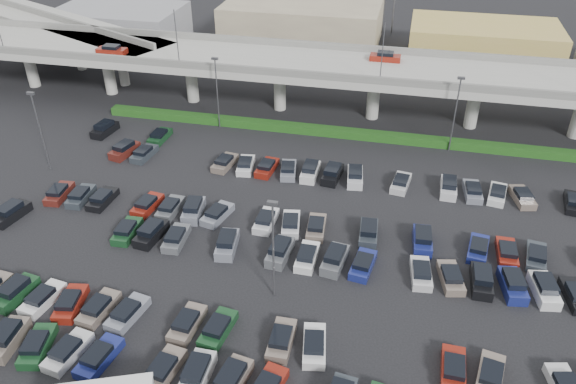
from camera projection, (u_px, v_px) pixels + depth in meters
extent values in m
plane|color=black|center=(293.00, 243.00, 57.89)|extent=(280.00, 280.00, 0.00)
cube|color=#9B9C94|center=(341.00, 68.00, 80.22)|extent=(150.00, 13.00, 1.10)
cube|color=#5F5F5B|center=(334.00, 77.00, 74.53)|extent=(150.00, 0.50, 1.00)
cube|color=#5F5F5B|center=(347.00, 47.00, 84.78)|extent=(150.00, 0.50, 1.00)
cylinder|color=#9B9C94|center=(31.00, 67.00, 91.80)|extent=(1.80, 1.80, 6.70)
cube|color=#5F5F5B|center=(26.00, 48.00, 90.09)|extent=(2.60, 9.75, 0.50)
cylinder|color=#9B9C94|center=(109.00, 73.00, 89.20)|extent=(1.80, 1.80, 6.70)
cube|color=#5F5F5B|center=(105.00, 54.00, 87.49)|extent=(2.60, 9.75, 0.50)
cylinder|color=#9B9C94|center=(192.00, 81.00, 86.60)|extent=(1.80, 1.80, 6.70)
cube|color=#5F5F5B|center=(190.00, 61.00, 84.90)|extent=(2.60, 9.75, 0.50)
cylinder|color=#9B9C94|center=(280.00, 88.00, 84.00)|extent=(1.80, 1.80, 6.70)
cube|color=#5F5F5B|center=(280.00, 68.00, 82.30)|extent=(2.60, 9.75, 0.50)
cylinder|color=#9B9C94|center=(373.00, 97.00, 81.41)|extent=(1.80, 1.80, 6.70)
cube|color=#5F5F5B|center=(375.00, 76.00, 79.70)|extent=(2.60, 9.75, 0.50)
cylinder|color=#9B9C94|center=(473.00, 105.00, 78.81)|extent=(1.80, 1.80, 6.70)
cube|color=#5F5F5B|center=(477.00, 84.00, 77.10)|extent=(2.60, 9.75, 0.50)
cube|color=maroon|center=(112.00, 51.00, 83.55)|extent=(4.40, 1.82, 0.82)
cube|color=black|center=(111.00, 47.00, 83.21)|extent=(2.30, 1.60, 0.50)
cube|color=maroon|center=(385.00, 58.00, 81.05)|extent=(4.40, 1.82, 0.82)
cube|color=black|center=(386.00, 54.00, 80.71)|extent=(2.30, 1.60, 0.50)
cylinder|color=#49494E|center=(177.00, 39.00, 76.84)|extent=(0.14, 0.14, 8.00)
cylinder|color=#49494E|center=(382.00, 54.00, 71.65)|extent=(0.14, 0.14, 8.00)
cube|color=#9B9C94|center=(57.00, 23.00, 98.90)|extent=(50.93, 30.13, 1.10)
cube|color=#5F5F5B|center=(56.00, 17.00, 98.33)|extent=(47.34, 22.43, 1.00)
cylinder|color=#9B9C94|center=(6.00, 26.00, 110.79)|extent=(1.60, 1.60, 6.70)
cylinder|color=#9B9C94|center=(40.00, 38.00, 104.61)|extent=(1.60, 1.60, 6.70)
cylinder|color=#9B9C94|center=(79.00, 51.00, 98.43)|extent=(1.60, 1.60, 6.70)
cylinder|color=#9B9C94|center=(122.00, 65.00, 92.25)|extent=(1.60, 1.60, 6.70)
cube|color=#163D11|center=(331.00, 132.00, 78.11)|extent=(66.00, 1.60, 1.10)
cube|color=#726459|center=(8.00, 340.00, 46.14)|extent=(2.18, 4.53, 1.05)
cube|color=black|center=(5.00, 333.00, 45.70)|extent=(1.81, 2.72, 0.65)
cube|color=#153C1E|center=(38.00, 346.00, 45.69)|extent=(2.72, 4.69, 0.82)
cube|color=black|center=(35.00, 343.00, 45.19)|extent=(2.06, 2.59, 0.50)
cube|color=silver|center=(68.00, 352.00, 45.18)|extent=(2.50, 4.64, 0.82)
cube|color=black|center=(65.00, 348.00, 44.68)|extent=(1.95, 2.53, 0.50)
cube|color=navy|center=(99.00, 358.00, 44.67)|extent=(2.47, 4.63, 0.82)
cube|color=black|center=(97.00, 354.00, 44.17)|extent=(1.93, 2.52, 0.50)
cube|color=#726459|center=(164.00, 370.00, 43.65)|extent=(2.41, 4.61, 0.82)
cube|color=black|center=(162.00, 367.00, 43.15)|extent=(1.91, 2.50, 0.50)
cube|color=silver|center=(197.00, 376.00, 43.08)|extent=(1.82, 4.40, 1.05)
cube|color=black|center=(196.00, 368.00, 42.64)|extent=(1.60, 2.60, 0.65)
cube|color=#726459|center=(231.00, 382.00, 42.57)|extent=(2.53, 4.64, 1.05)
cube|color=black|center=(231.00, 375.00, 42.13)|extent=(2.01, 2.83, 0.65)
cube|color=#153C1E|center=(16.00, 293.00, 50.75)|extent=(2.50, 4.64, 1.05)
cube|color=black|center=(13.00, 287.00, 50.31)|extent=(2.00, 2.82, 0.65)
cube|color=white|center=(43.00, 299.00, 50.31)|extent=(2.45, 4.62, 0.82)
cube|color=black|center=(40.00, 295.00, 49.80)|extent=(1.93, 2.51, 0.50)
cube|color=maroon|center=(71.00, 304.00, 49.80)|extent=(2.55, 4.65, 0.82)
cube|color=black|center=(68.00, 300.00, 49.29)|extent=(1.98, 2.54, 0.50)
cube|color=#726459|center=(99.00, 309.00, 49.29)|extent=(2.34, 4.59, 0.82)
cube|color=black|center=(97.00, 305.00, 48.78)|extent=(1.87, 2.48, 0.50)
cube|color=slate|center=(128.00, 314.00, 48.78)|extent=(2.60, 4.66, 0.82)
cube|color=black|center=(126.00, 310.00, 48.27)|extent=(2.00, 2.56, 0.50)
cube|color=#726459|center=(187.00, 324.00, 47.76)|extent=(2.19, 4.54, 0.82)
cube|color=black|center=(186.00, 320.00, 47.25)|extent=(1.79, 2.43, 0.50)
cube|color=#153C1E|center=(218.00, 329.00, 47.25)|extent=(2.35, 4.59, 0.82)
cube|color=black|center=(217.00, 326.00, 46.74)|extent=(1.87, 2.48, 0.50)
cube|color=#726459|center=(282.00, 340.00, 46.22)|extent=(1.90, 4.43, 0.82)
cube|color=black|center=(281.00, 337.00, 45.72)|extent=(1.65, 2.33, 0.50)
cube|color=white|center=(314.00, 346.00, 45.71)|extent=(2.50, 4.63, 0.82)
cube|color=black|center=(314.00, 342.00, 45.21)|extent=(1.95, 2.53, 0.50)
cube|color=maroon|center=(453.00, 370.00, 43.67)|extent=(1.93, 4.45, 0.82)
cube|color=black|center=(454.00, 367.00, 43.17)|extent=(1.66, 2.34, 0.50)
cube|color=#726459|center=(490.00, 376.00, 43.16)|extent=(2.65, 4.67, 0.82)
cube|color=black|center=(492.00, 373.00, 42.66)|extent=(2.02, 2.57, 0.50)
cube|color=black|center=(11.00, 214.00, 61.31)|extent=(2.60, 4.66, 1.05)
cube|color=black|center=(9.00, 208.00, 60.87)|extent=(2.05, 2.85, 0.65)
cube|color=#153C1E|center=(127.00, 231.00, 58.82)|extent=(2.04, 4.49, 0.82)
cube|color=black|center=(125.00, 228.00, 58.32)|extent=(1.72, 2.38, 0.50)
cube|color=black|center=(151.00, 234.00, 58.25)|extent=(2.38, 4.60, 1.05)
cube|color=black|center=(150.00, 228.00, 57.80)|extent=(1.93, 2.79, 0.65)
cube|color=#52555A|center=(176.00, 238.00, 57.80)|extent=(2.05, 4.49, 0.82)
cube|color=black|center=(175.00, 235.00, 57.30)|extent=(1.72, 2.38, 0.50)
cube|color=slate|center=(227.00, 245.00, 56.72)|extent=(2.35, 4.59, 1.05)
cube|color=black|center=(227.00, 238.00, 56.27)|extent=(1.91, 2.78, 0.65)
cube|color=#52555A|center=(280.00, 252.00, 55.70)|extent=(2.20, 4.54, 1.05)
cube|color=black|center=(280.00, 246.00, 55.25)|extent=(1.82, 2.73, 0.65)
cube|color=white|center=(307.00, 257.00, 55.25)|extent=(1.87, 4.42, 0.82)
cube|color=black|center=(307.00, 253.00, 54.74)|extent=(1.63, 2.32, 0.50)
cube|color=#52555A|center=(335.00, 260.00, 54.68)|extent=(2.40, 4.60, 1.05)
cube|color=black|center=(335.00, 254.00, 54.23)|extent=(1.94, 2.79, 0.65)
cube|color=navy|center=(363.00, 265.00, 54.23)|extent=(2.42, 4.61, 0.82)
cube|color=black|center=(363.00, 261.00, 53.73)|extent=(1.91, 2.50, 0.50)
cube|color=silver|center=(421.00, 274.00, 53.21)|extent=(2.28, 4.57, 0.82)
cube|color=black|center=(422.00, 270.00, 52.70)|extent=(1.84, 2.46, 0.50)
cube|color=#726459|center=(451.00, 278.00, 52.70)|extent=(2.68, 4.68, 0.82)
cube|color=black|center=(452.00, 274.00, 52.20)|extent=(2.04, 2.58, 0.50)
cube|color=black|center=(481.00, 281.00, 52.13)|extent=(1.85, 4.41, 1.05)
cube|color=black|center=(483.00, 275.00, 51.68)|extent=(1.62, 2.61, 0.65)
cube|color=navy|center=(512.00, 286.00, 51.62)|extent=(2.47, 4.63, 1.05)
cube|color=black|center=(514.00, 279.00, 51.17)|extent=(1.98, 2.81, 0.65)
cube|color=white|center=(544.00, 290.00, 51.11)|extent=(2.50, 4.64, 1.05)
cube|color=black|center=(546.00, 283.00, 50.66)|extent=(2.00, 2.82, 0.65)
cube|color=black|center=(576.00, 296.00, 50.66)|extent=(2.42, 4.61, 0.82)
cube|color=#551C16|center=(59.00, 194.00, 64.96)|extent=(2.21, 4.55, 0.82)
cube|color=black|center=(57.00, 190.00, 64.46)|extent=(1.80, 2.44, 0.50)
cube|color=#2C3239|center=(81.00, 196.00, 64.45)|extent=(2.10, 4.51, 0.82)
cube|color=black|center=(79.00, 193.00, 63.95)|extent=(1.74, 2.40, 0.50)
cube|color=black|center=(103.00, 199.00, 63.94)|extent=(2.02, 4.48, 0.82)
cube|color=black|center=(101.00, 196.00, 63.44)|extent=(1.71, 2.37, 0.50)
cube|color=maroon|center=(148.00, 205.00, 62.92)|extent=(2.36, 4.59, 0.82)
cube|color=black|center=(146.00, 202.00, 62.42)|extent=(1.88, 2.48, 0.50)
cube|color=#52555A|center=(170.00, 208.00, 62.41)|extent=(1.94, 4.45, 0.82)
cube|color=black|center=(169.00, 205.00, 61.91)|extent=(1.67, 2.34, 0.50)
cube|color=slate|center=(194.00, 211.00, 61.84)|extent=(2.35, 4.59, 1.05)
cube|color=black|center=(193.00, 205.00, 61.40)|extent=(1.91, 2.78, 0.65)
cube|color=slate|center=(217.00, 215.00, 61.39)|extent=(2.82, 4.71, 0.82)
cube|color=black|center=(216.00, 211.00, 60.89)|extent=(2.10, 2.62, 0.50)
cube|color=silver|center=(266.00, 221.00, 60.37)|extent=(1.97, 4.46, 0.82)
cube|color=black|center=(265.00, 217.00, 59.87)|extent=(1.68, 2.35, 0.50)
cube|color=silver|center=(291.00, 224.00, 59.86)|extent=(2.52, 4.64, 0.82)
cube|color=black|center=(291.00, 221.00, 59.36)|extent=(1.96, 2.53, 0.50)
cube|color=#726459|center=(316.00, 228.00, 59.35)|extent=(2.16, 4.53, 0.82)
cube|color=black|center=(316.00, 224.00, 58.85)|extent=(1.78, 2.42, 0.50)
cube|color=#2C3239|center=(368.00, 234.00, 58.27)|extent=(2.06, 4.49, 1.05)
cube|color=black|center=(369.00, 228.00, 57.82)|extent=(1.74, 2.68, 0.65)
cube|color=navy|center=(422.00, 241.00, 57.25)|extent=(2.07, 4.50, 1.05)
cube|color=black|center=(423.00, 235.00, 56.80)|extent=(1.75, 2.69, 0.65)
cube|color=navy|center=(478.00, 249.00, 56.29)|extent=(2.46, 4.62, 0.82)
cube|color=black|center=(479.00, 246.00, 55.79)|extent=(1.93, 2.51, 0.50)
cube|color=maroon|center=(507.00, 253.00, 55.78)|extent=(1.85, 4.41, 0.82)
cube|color=black|center=(508.00, 249.00, 55.27)|extent=(1.62, 2.31, 0.50)
cube|color=#2C3239|center=(536.00, 257.00, 55.27)|extent=(2.45, 4.62, 0.82)
cube|color=black|center=(538.00, 253.00, 54.77)|extent=(1.93, 2.51, 0.50)
cube|color=#551C16|center=(125.00, 151.00, 73.42)|extent=(2.78, 4.70, 1.05)
cube|color=black|center=(124.00, 145.00, 72.97)|extent=(2.15, 2.90, 0.65)
cube|color=#2C3239|center=(144.00, 154.00, 72.97)|extent=(2.28, 4.57, 0.82)
cube|color=black|center=(143.00, 150.00, 72.46)|extent=(1.84, 2.46, 0.50)
cube|color=#726459|center=(225.00, 163.00, 70.93)|extent=(2.44, 4.62, 0.82)
cube|color=black|center=(224.00, 160.00, 70.42)|extent=(1.92, 2.51, 0.50)
cube|color=white|center=(246.00, 166.00, 70.42)|extent=(2.41, 4.61, 0.82)
cube|color=black|center=(245.00, 162.00, 69.91)|extent=(1.90, 2.50, 0.50)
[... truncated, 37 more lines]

